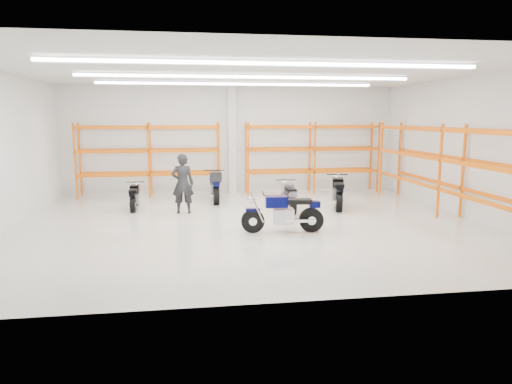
{
  "coord_description": "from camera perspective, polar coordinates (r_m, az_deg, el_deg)",
  "views": [
    {
      "loc": [
        -1.81,
        -13.41,
        3.21
      ],
      "look_at": [
        0.24,
        0.5,
        0.9
      ],
      "focal_mm": 32.0,
      "sensor_mm": 36.0,
      "label": 1
    }
  ],
  "objects": [
    {
      "name": "room_shell",
      "position": [
        13.56,
        -0.71,
        9.65
      ],
      "size": [
        14.02,
        12.02,
        4.51
      ],
      "color": "silver",
      "rests_on": "ground"
    },
    {
      "name": "motorcycle_back_a",
      "position": [
        16.56,
        -14.97,
        -0.65
      ],
      "size": [
        0.62,
        1.86,
        0.92
      ],
      "color": "black",
      "rests_on": "ground"
    },
    {
      "name": "ground",
      "position": [
        13.91,
        -0.67,
        -4.0
      ],
      "size": [
        14.0,
        14.0,
        0.0
      ],
      "primitive_type": "plane",
      "color": "beige",
      "rests_on": "ground"
    },
    {
      "name": "motorcycle_back_c",
      "position": [
        15.7,
        4.11,
        -0.69
      ],
      "size": [
        0.7,
        2.1,
        1.03
      ],
      "color": "black",
      "rests_on": "ground"
    },
    {
      "name": "motorcycle_back_b",
      "position": [
        17.45,
        -5.13,
        0.7
      ],
      "size": [
        0.77,
        2.42,
        1.25
      ],
      "color": "black",
      "rests_on": "ground"
    },
    {
      "name": "standing_man",
      "position": [
        15.46,
        -9.15,
        1.04
      ],
      "size": [
        0.77,
        0.53,
        2.02
      ],
      "primitive_type": "imported",
      "rotation": [
        0.0,
        0.0,
        3.07
      ],
      "color": "black",
      "rests_on": "ground"
    },
    {
      "name": "pallet_racking_back_right",
      "position": [
        19.65,
        7.06,
        5.12
      ],
      "size": [
        5.67,
        0.87,
        3.0
      ],
      "color": "orange",
      "rests_on": "ground"
    },
    {
      "name": "motorcycle_back_d",
      "position": [
        16.48,
        10.19,
        -0.14
      ],
      "size": [
        0.97,
        2.3,
        1.15
      ],
      "color": "black",
      "rests_on": "ground"
    },
    {
      "name": "motorcycle_main",
      "position": [
        12.83,
        3.79,
        -2.71
      ],
      "size": [
        2.33,
        0.77,
        1.14
      ],
      "color": "black",
      "rests_on": "ground"
    },
    {
      "name": "structural_column",
      "position": [
        19.34,
        -3.01,
        6.49
      ],
      "size": [
        0.32,
        0.32,
        4.5
      ],
      "primitive_type": "cube",
      "color": "white",
      "rests_on": "ground"
    },
    {
      "name": "pallet_racking_side",
      "position": [
        15.83,
        23.3,
        3.52
      ],
      "size": [
        0.87,
        9.07,
        3.0
      ],
      "color": "orange",
      "rests_on": "ground"
    },
    {
      "name": "pallet_racking_back_left",
      "position": [
        19.01,
        -13.19,
        4.8
      ],
      "size": [
        5.67,
        0.87,
        3.0
      ],
      "color": "orange",
      "rests_on": "ground"
    }
  ]
}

